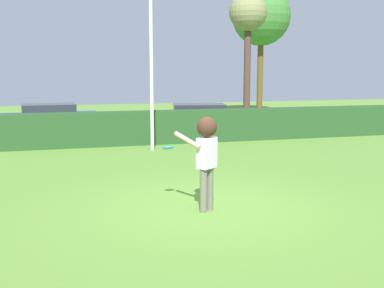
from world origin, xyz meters
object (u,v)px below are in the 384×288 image
Objects in this scene: parked_car_red at (199,117)px; bare_elm_tree at (248,17)px; frisbee at (168,148)px; birch_tree at (261,17)px; person at (206,149)px; lamppost at (151,47)px; parked_car_blue at (49,117)px.

parked_car_red is 5.80m from bare_elm_tree.
frisbee is 21.17m from birch_tree.
lamppost is at bearing 86.58° from person.
parked_car_red is (2.83, 3.83, -2.75)m from lamppost.
person is 0.41× the size of parked_car_red.
parked_car_red reaches higher than frisbee.
lamppost is (0.44, 7.32, 2.24)m from person.
birch_tree is (10.07, 18.01, 4.74)m from frisbee.
lamppost is 0.81× the size of birch_tree.
bare_elm_tree is 0.82× the size of birch_tree.
frisbee is 11.11m from parked_car_red.
bare_elm_tree is (6.32, 13.17, 3.99)m from person.
person reaches higher than frisbee.
parked_car_blue is 0.96× the size of parked_car_red.
person reaches higher than parked_car_red.
lamppost reaches higher than parked_car_blue.
person is at bearing -93.42° from lamppost.
person is 15.15m from bare_elm_tree.
parked_car_blue is 0.68× the size of bare_elm_tree.
bare_elm_tree reaches higher than parked_car_red.
parked_car_blue is at bearing 101.06° from frisbee.
bare_elm_tree is (5.88, 5.85, 1.75)m from lamppost.
birch_tree is at bearing 60.79° from frisbee.
parked_car_red is at bearing -129.41° from birch_tree.
parked_car_red is at bearing -16.17° from parked_car_blue.
frisbee is 7.06m from lamppost.
person is 7.67m from lamppost.
bare_elm_tree is at bearing 64.39° from person.
person is 7.99× the size of frisbee.
lamppost is 1.40× the size of parked_car_red.
parked_car_blue is (-2.39, 12.23, -0.45)m from frisbee.
parked_car_red is 11.11m from birch_tree.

